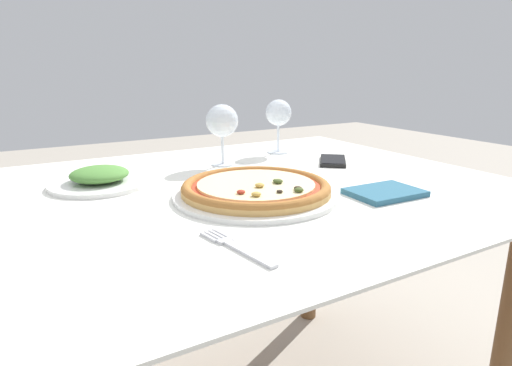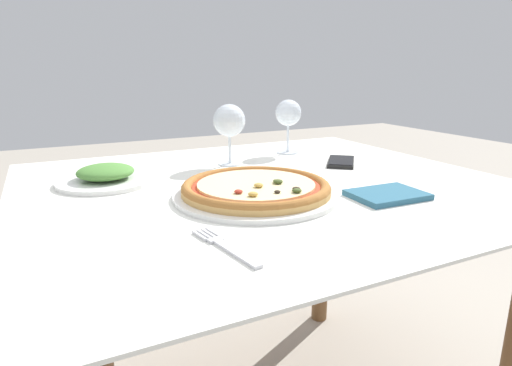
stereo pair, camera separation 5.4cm
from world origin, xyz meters
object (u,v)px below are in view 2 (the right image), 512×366
object	(u,v)px
wine_glass_far_right	(230,121)
cell_phone	(341,162)
pizza_plate	(256,189)
side_plate	(106,176)
fork	(225,246)
wine_glass_far_left	(288,114)
dining_table	(266,219)

from	to	relation	value
wine_glass_far_right	cell_phone	xyz separation A→B (m)	(0.28, -0.13, -0.11)
pizza_plate	side_plate	bearing A→B (deg)	136.02
fork	cell_phone	world-z (taller)	cell_phone
fork	side_plate	distance (m)	0.48
cell_phone	side_plate	world-z (taller)	side_plate
wine_glass_far_left	wine_glass_far_right	world-z (taller)	same
side_plate	dining_table	bearing A→B (deg)	-26.38
wine_glass_far_left	side_plate	bearing A→B (deg)	-167.67
dining_table	pizza_plate	xyz separation A→B (m)	(-0.07, -0.09, 0.11)
wine_glass_far_left	cell_phone	xyz separation A→B (m)	(0.06, -0.20, -0.12)
pizza_plate	fork	distance (m)	0.27
pizza_plate	wine_glass_far_left	size ratio (longest dim) A/B	2.07
wine_glass_far_left	wine_glass_far_right	bearing A→B (deg)	-162.43
dining_table	wine_glass_far_right	world-z (taller)	wine_glass_far_right
wine_glass_far_left	wine_glass_far_right	size ratio (longest dim) A/B	1.00
wine_glass_far_right	cell_phone	distance (m)	0.33
cell_phone	side_plate	bearing A→B (deg)	173.01
fork	wine_glass_far_left	size ratio (longest dim) A/B	1.01
pizza_plate	wine_glass_far_left	xyz separation A→B (m)	(0.30, 0.38, 0.11)
fork	wine_glass_far_right	xyz separation A→B (m)	(0.23, 0.52, 0.12)
pizza_plate	wine_glass_far_right	xyz separation A→B (m)	(0.08, 0.31, 0.10)
dining_table	fork	xyz separation A→B (m)	(-0.23, -0.30, 0.09)
fork	wine_glass_far_left	xyz separation A→B (m)	(0.46, 0.59, 0.12)
wine_glass_far_right	side_plate	xyz separation A→B (m)	(-0.34, -0.05, -0.10)
dining_table	side_plate	bearing A→B (deg)	153.62
wine_glass_far_right	wine_glass_far_left	bearing A→B (deg)	17.57
fork	cell_phone	bearing A→B (deg)	37.18
wine_glass_far_right	dining_table	bearing A→B (deg)	-90.81
dining_table	fork	world-z (taller)	fork
side_plate	wine_glass_far_left	bearing A→B (deg)	12.33
cell_phone	fork	bearing A→B (deg)	-142.82
dining_table	side_plate	world-z (taller)	side_plate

